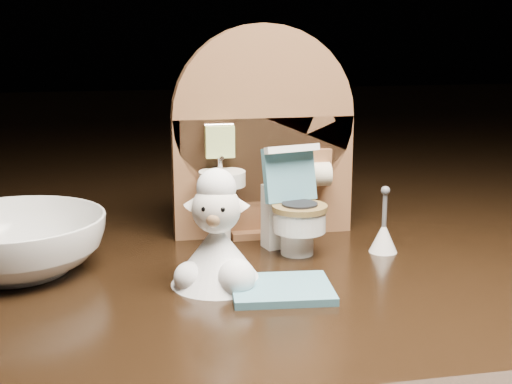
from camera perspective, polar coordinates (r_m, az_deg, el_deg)
backdrop_panel at (r=0.51m, az=0.50°, el=3.81°), size 0.13×0.05×0.15m
toy_toilet at (r=0.48m, az=2.97°, el=-1.68°), size 0.04×0.05×0.07m
bath_mat at (r=0.41m, az=2.06°, el=-7.78°), size 0.06×0.05×0.00m
toilet_brush at (r=0.49m, az=10.17°, el=-3.39°), size 0.02×0.02×0.05m
plush_lamb at (r=0.42m, az=-3.13°, el=-4.22°), size 0.06×0.06×0.07m
ceramic_bowl at (r=0.47m, az=-18.75°, el=-3.98°), size 0.13×0.13×0.04m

